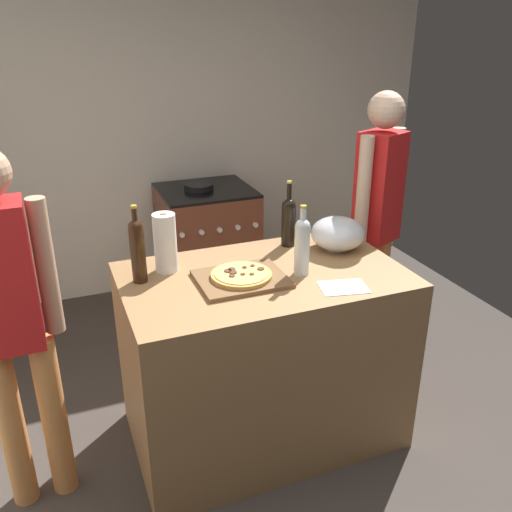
{
  "coord_description": "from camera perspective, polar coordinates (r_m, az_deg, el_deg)",
  "views": [
    {
      "loc": [
        -0.95,
        -1.37,
        2.02
      ],
      "look_at": [
        -0.06,
        0.9,
        0.98
      ],
      "focal_mm": 38.55,
      "sensor_mm": 36.0,
      "label": 1
    }
  ],
  "objects": [
    {
      "name": "kitchen_wall_rear",
      "position": [
        4.33,
        -8.75,
        13.46
      ],
      "size": [
        4.19,
        0.1,
        2.6
      ],
      "primitive_type": "cube",
      "color": "silver",
      "rests_on": "ground_plane"
    },
    {
      "name": "counter",
      "position": [
        2.81,
        0.76,
        -10.4
      ],
      "size": [
        1.33,
        0.8,
        0.93
      ],
      "primitive_type": "cube",
      "color": "#9E7247",
      "rests_on": "ground_plane"
    },
    {
      "name": "cutting_board",
      "position": [
        2.51,
        -1.53,
        -2.39
      ],
      "size": [
        0.4,
        0.32,
        0.02
      ],
      "primitive_type": "cube",
      "color": "brown",
      "rests_on": "counter"
    },
    {
      "name": "person_in_stripes",
      "position": [
        2.41,
        -23.98,
        -5.81
      ],
      "size": [
        0.39,
        0.2,
        1.62
      ],
      "color": "#D88C4C",
      "rests_on": "ground_plane"
    },
    {
      "name": "pizza",
      "position": [
        2.5,
        -1.54,
        -1.95
      ],
      "size": [
        0.28,
        0.28,
        0.03
      ],
      "color": "tan",
      "rests_on": "cutting_board"
    },
    {
      "name": "wine_bottle_clear",
      "position": [
        2.5,
        -12.19,
        0.82
      ],
      "size": [
        0.07,
        0.07,
        0.36
      ],
      "color": "#331E0F",
      "rests_on": "counter"
    },
    {
      "name": "stove",
      "position": [
        4.22,
        -5.07,
        1.25
      ],
      "size": [
        0.68,
        0.64,
        0.92
      ],
      "color": "brown",
      "rests_on": "ground_plane"
    },
    {
      "name": "person_in_red",
      "position": [
        3.27,
        12.4,
        4.05
      ],
      "size": [
        0.36,
        0.28,
        1.68
      ],
      "color": "#D88C4C",
      "rests_on": "ground_plane"
    },
    {
      "name": "mixing_bowl",
      "position": [
        2.86,
        8.49,
        2.32
      ],
      "size": [
        0.28,
        0.28,
        0.17
      ],
      "color": "#B2B2B7",
      "rests_on": "counter"
    },
    {
      "name": "wine_bottle_amber",
      "position": [
        2.86,
        3.4,
        3.79
      ],
      "size": [
        0.07,
        0.07,
        0.35
      ],
      "color": "black",
      "rests_on": "counter"
    },
    {
      "name": "wine_bottle_dark",
      "position": [
        2.53,
        4.81,
        1.24
      ],
      "size": [
        0.07,
        0.07,
        0.34
      ],
      "color": "silver",
      "rests_on": "counter"
    },
    {
      "name": "ground_plane",
      "position": [
        3.54,
        -1.96,
        -11.71
      ],
      "size": [
        4.19,
        3.35,
        0.02
      ],
      "primitive_type": "cube",
      "color": "#3F3833"
    },
    {
      "name": "paper_towel_roll",
      "position": [
        2.59,
        -9.4,
        1.35
      ],
      "size": [
        0.11,
        0.11,
        0.29
      ],
      "color": "white",
      "rests_on": "counter"
    },
    {
      "name": "recipe_sheet",
      "position": [
        2.48,
        9.05,
        -3.22
      ],
      "size": [
        0.24,
        0.19,
        0.0
      ],
      "primitive_type": "cube",
      "rotation": [
        0.0,
        0.0,
        -0.21
      ],
      "color": "white",
      "rests_on": "counter"
    }
  ]
}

